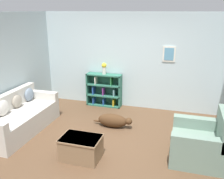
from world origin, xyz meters
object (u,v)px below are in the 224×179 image
(couch, at_px, (18,118))
(dog, at_px, (113,121))
(coffee_table, at_px, (81,147))
(recliner_chair, at_px, (203,143))
(vase, at_px, (104,68))
(bookshelf, at_px, (104,90))

(couch, xyz_separation_m, dog, (2.00, 0.81, -0.16))
(coffee_table, bearing_deg, recliner_chair, 16.12)
(recliner_chair, bearing_deg, dog, 157.32)
(couch, relative_size, coffee_table, 2.79)
(coffee_table, distance_m, vase, 2.86)
(couch, relative_size, bookshelf, 2.05)
(coffee_table, xyz_separation_m, vase, (-0.44, 2.68, 0.88))
(coffee_table, xyz_separation_m, dog, (0.20, 1.42, -0.06))
(dog, bearing_deg, vase, 116.88)
(couch, height_order, vase, vase)
(bookshelf, bearing_deg, couch, -122.80)
(recliner_chair, bearing_deg, vase, 141.12)
(couch, relative_size, dog, 2.10)
(recliner_chair, height_order, coffee_table, recliner_chair)
(vase, bearing_deg, coffee_table, -80.77)
(couch, xyz_separation_m, coffee_table, (1.79, -0.61, -0.09))
(recliner_chair, distance_m, dog, 2.09)
(bookshelf, distance_m, vase, 0.66)
(couch, relative_size, recliner_chair, 2.06)
(couch, bearing_deg, bookshelf, 57.20)
(coffee_table, relative_size, dog, 0.75)
(bookshelf, relative_size, vase, 3.12)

